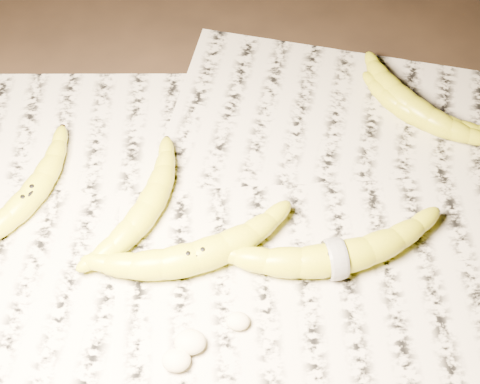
{
  "coord_description": "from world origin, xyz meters",
  "views": [
    {
      "loc": [
        0.01,
        -0.41,
        0.72
      ],
      "look_at": [
        0.0,
        0.03,
        0.05
      ],
      "focal_mm": 50.0,
      "sensor_mm": 36.0,
      "label": 1
    }
  ],
  "objects_px": {
    "banana_center": "(196,256)",
    "banana_upper_a": "(420,114)",
    "banana_left_a": "(28,196)",
    "banana_taped": "(335,257)",
    "banana_upper_b": "(411,105)",
    "banana_left_b": "(147,208)"
  },
  "relations": [
    {
      "from": "banana_taped",
      "to": "banana_left_a",
      "type": "bearing_deg",
      "value": 155.76
    },
    {
      "from": "banana_upper_a",
      "to": "banana_upper_b",
      "type": "bearing_deg",
      "value": 159.29
    },
    {
      "from": "banana_left_b",
      "to": "banana_taped",
      "type": "xyz_separation_m",
      "value": [
        0.23,
        -0.07,
        0.0
      ]
    },
    {
      "from": "banana_center",
      "to": "banana_upper_a",
      "type": "bearing_deg",
      "value": 19.08
    },
    {
      "from": "banana_upper_b",
      "to": "banana_center",
      "type": "bearing_deg",
      "value": -91.97
    },
    {
      "from": "banana_center",
      "to": "banana_left_b",
      "type": "bearing_deg",
      "value": 115.37
    },
    {
      "from": "banana_left_a",
      "to": "banana_left_b",
      "type": "relative_size",
      "value": 1.05
    },
    {
      "from": "banana_left_a",
      "to": "banana_taped",
      "type": "distance_m",
      "value": 0.39
    },
    {
      "from": "banana_left_a",
      "to": "banana_taped",
      "type": "bearing_deg",
      "value": -74.35
    },
    {
      "from": "banana_center",
      "to": "banana_upper_b",
      "type": "xyz_separation_m",
      "value": [
        0.28,
        0.24,
        -0.0
      ]
    },
    {
      "from": "banana_upper_b",
      "to": "banana_upper_a",
      "type": "bearing_deg",
      "value": -5.66
    },
    {
      "from": "banana_center",
      "to": "banana_upper_a",
      "type": "height_order",
      "value": "banana_center"
    },
    {
      "from": "banana_left_a",
      "to": "banana_upper_a",
      "type": "height_order",
      "value": "same"
    },
    {
      "from": "banana_left_b",
      "to": "banana_upper_b",
      "type": "relative_size",
      "value": 1.0
    },
    {
      "from": "banana_left_b",
      "to": "banana_center",
      "type": "relative_size",
      "value": 0.83
    },
    {
      "from": "banana_center",
      "to": "banana_upper_b",
      "type": "bearing_deg",
      "value": 21.86
    },
    {
      "from": "banana_taped",
      "to": "banana_upper_a",
      "type": "xyz_separation_m",
      "value": [
        0.13,
        0.22,
        -0.0
      ]
    },
    {
      "from": "banana_left_b",
      "to": "banana_center",
      "type": "xyz_separation_m",
      "value": [
        0.06,
        -0.07,
        0.0
      ]
    },
    {
      "from": "banana_left_a",
      "to": "banana_upper_b",
      "type": "relative_size",
      "value": 1.05
    },
    {
      "from": "banana_taped",
      "to": "banana_upper_a",
      "type": "relative_size",
      "value": 1.45
    },
    {
      "from": "banana_center",
      "to": "banana_taped",
      "type": "distance_m",
      "value": 0.16
    },
    {
      "from": "banana_center",
      "to": "banana_upper_b",
      "type": "relative_size",
      "value": 1.21
    }
  ]
}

